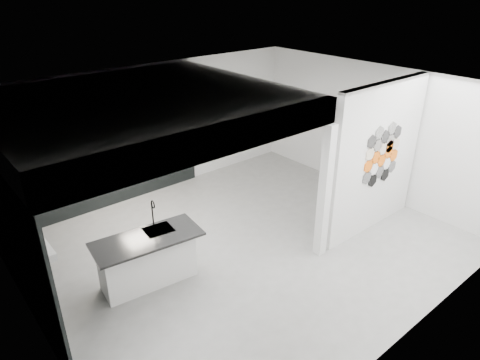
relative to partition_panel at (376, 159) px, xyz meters
name	(u,v)px	position (x,y,z in m)	size (l,w,h in m)	color
floor	(246,245)	(-2.23, 1.00, -1.40)	(7.00, 6.00, 0.01)	gray
partition_panel	(376,159)	(0.00, 0.00, 0.00)	(2.45, 0.15, 2.80)	silver
bay_clad_back	(100,154)	(-3.52, 3.97, -0.22)	(4.40, 0.04, 2.35)	black
bay_clad_left	(9,233)	(-5.70, 2.00, -0.22)	(0.04, 4.00, 2.35)	black
bulkhead	(141,108)	(-3.52, 2.00, 1.15)	(4.40, 4.00, 0.40)	silver
corner_column	(325,193)	(-1.41, 0.00, -0.22)	(0.16, 0.16, 2.35)	silver
fascia_beam	(216,141)	(-3.52, 0.08, 1.15)	(4.40, 0.16, 0.40)	silver
wall_basin	(36,253)	(-5.46, 1.80, -0.55)	(0.40, 0.60, 0.12)	silver
display_shelf	(106,148)	(-3.43, 3.87, -0.10)	(3.00, 0.15, 0.04)	black
kitchen_island	(148,258)	(-4.07, 1.20, -0.96)	(1.69, 0.90, 1.30)	silver
stockpot	(53,155)	(-4.44, 3.87, 0.02)	(0.23, 0.23, 0.19)	black
kettle	(143,136)	(-2.62, 3.87, -0.01)	(0.15, 0.15, 0.13)	black
glass_bowl	(165,131)	(-2.08, 3.87, -0.03)	(0.14, 0.14, 0.10)	gray
glass_vase	(165,130)	(-2.08, 3.87, 0.00)	(0.11, 0.11, 0.16)	gray
bottle_dark	(77,151)	(-3.99, 3.87, 0.00)	(0.06, 0.06, 0.15)	black
utensil_cup	(59,156)	(-4.34, 3.87, -0.03)	(0.08, 0.08, 0.10)	black
hex_tile_cluster	(383,154)	(0.03, -0.09, 0.10)	(1.04, 0.02, 1.16)	black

